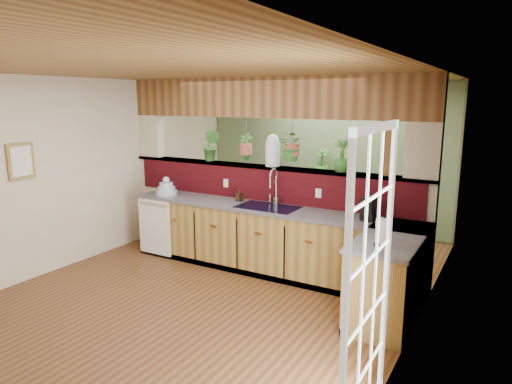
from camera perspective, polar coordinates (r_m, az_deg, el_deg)
The scene contains 28 objects.
ground at distance 5.68m, azimuth -5.67°, elevation -12.46°, with size 4.60×7.00×0.01m, color #57341A.
ceiling at distance 5.20m, azimuth -6.26°, elevation 14.73°, with size 4.60×7.00×0.01m, color brown.
wall_back at distance 8.34m, azimuth 8.32°, elevation 4.51°, with size 4.60×0.02×2.60m, color beige.
wall_left at distance 6.88m, azimuth -21.68°, elevation 2.33°, with size 0.02×7.00×2.60m, color beige.
wall_right at distance 4.38m, azimuth 19.25°, elevation -2.39°, with size 0.02×7.00×2.60m, color beige.
pass_through_partition at distance 6.41m, azimuth 1.36°, elevation 1.54°, with size 4.60×0.21×2.60m.
pass_through_ledge at distance 6.40m, azimuth 1.14°, elevation 3.15°, with size 4.60×0.21×0.04m, color brown.
header_beam at distance 6.33m, azimuth 1.18°, elevation 11.73°, with size 4.60×0.15×0.55m, color brown.
sage_backwall at distance 8.32m, azimuth 8.27°, elevation 4.50°, with size 4.55×0.02×2.55m, color #5B744F.
countertop at distance 5.83m, azimuth 6.06°, elevation -7.08°, with size 4.14×1.52×0.90m.
dishwasher at distance 6.90m, azimuth -12.57°, elevation -4.28°, with size 0.58×0.03×0.82m.
navy_sink at distance 6.07m, azimuth 1.48°, elevation -2.61°, with size 0.82×0.50×0.18m.
french_door at distance 3.25m, azimuth 13.91°, elevation -11.53°, with size 0.06×1.02×2.16m, color white.
framed_print at distance 6.36m, azimuth -27.32°, elevation 3.45°, with size 0.04×0.35×0.45m.
faucet at distance 6.12m, azimuth 2.29°, elevation 0.86°, with size 0.22×0.22×0.51m.
dish_stack at distance 6.91m, azimuth -11.13°, elevation 0.33°, with size 0.32×0.32×0.28m.
soap_dispenser at distance 6.37m, azimuth -2.08°, elevation -0.39°, with size 0.08×0.08×0.17m, color #392514.
coffee_maker at distance 5.56m, azimuth 14.09°, elevation -2.10°, with size 0.15×0.25×0.28m.
paper_towel at distance 4.63m, azimuth 15.36°, elevation -4.89°, with size 0.13×0.13×0.28m.
glass_jar at distance 6.31m, azimuth 2.09°, elevation 5.24°, with size 0.20×0.20×0.44m.
ledge_plant_left at distance 6.86m, azimuth -5.60°, elevation 5.82°, with size 0.26×0.21×0.47m, color #2C6523.
ledge_plant_right at distance 5.91m, azimuth 10.74°, elevation 4.54°, with size 0.24×0.24×0.43m, color #2C6523.
hanging_plant_a at distance 6.51m, azimuth -1.26°, elevation 6.75°, with size 0.21×0.18×0.52m.
hanging_plant_b at distance 6.16m, azimuth 4.61°, elevation 7.32°, with size 0.45×0.42×0.52m.
shelving_console at distance 8.37m, azimuth 5.55°, elevation -0.96°, with size 1.40×0.37×0.93m, color black.
shelf_plant_a at distance 8.46m, azimuth 2.65°, elevation 3.78°, with size 0.21×0.14×0.40m, color #2C6523.
shelf_plant_b at distance 8.09m, azimuth 8.19°, elevation 3.68°, with size 0.28×0.28×0.50m, color #2C6523.
floor_plant at distance 7.03m, azimuth 15.10°, elevation -4.62°, with size 0.71×0.62×0.79m, color #2C6523.
Camera 1 is at (3.06, -4.19, 2.31)m, focal length 32.00 mm.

